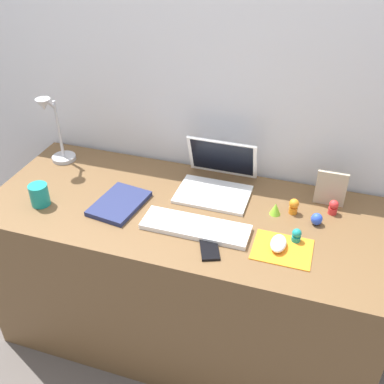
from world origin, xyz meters
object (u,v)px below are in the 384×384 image
cell_phone (209,248)px  toy_figurine_teal (296,235)px  notebook_pad (119,203)px  toy_figurine_orange (294,206)px  laptop (217,178)px  picture_frame (331,188)px  toy_figurine_lime (275,209)px  toy_figurine_red (333,207)px  mouse (278,243)px  toy_figurine_blue (317,219)px  keyboard (196,227)px  coffee_mug (39,195)px  desk_lamp (55,132)px

cell_phone → toy_figurine_teal: size_ratio=2.29×
notebook_pad → toy_figurine_orange: bearing=21.5°
laptop → cell_phone: bearing=-78.7°
laptop → cell_phone: size_ratio=2.34×
picture_frame → toy_figurine_lime: (-0.19, -0.14, -0.05)m
toy_figurine_red → toy_figurine_teal: bearing=-118.3°
mouse → toy_figurine_blue: toy_figurine_blue is taller
toy_figurine_orange → toy_figurine_teal: toy_figurine_orange is taller
toy_figurine_teal → toy_figurine_red: (0.12, 0.22, 0.00)m
notebook_pad → toy_figurine_red: bearing=22.1°
keyboard → toy_figurine_blue: size_ratio=8.51×
toy_figurine_teal → toy_figurine_blue: size_ratio=1.16×
toy_figurine_orange → mouse: bearing=-95.9°
mouse → laptop: bearing=135.5°
toy_figurine_orange → toy_figurine_blue: 0.10m
cell_phone → toy_figurine_blue: (0.35, 0.26, 0.02)m
toy_figurine_blue → toy_figurine_red: toy_figurine_red is taller
coffee_mug → toy_figurine_teal: size_ratio=1.63×
cell_phone → toy_figurine_orange: 0.40m
toy_figurine_lime → toy_figurine_red: size_ratio=0.81×
picture_frame → coffee_mug: 1.17m
laptop → cell_phone: 0.40m
toy_figurine_lime → toy_figurine_red: 0.23m
notebook_pad → toy_figurine_lime: size_ratio=4.86×
cell_phone → notebook_pad: size_ratio=0.53×
toy_figurine_red → picture_frame: bearing=109.0°
keyboard → toy_figurine_blue: (0.43, 0.17, 0.01)m
toy_figurine_red → laptop: bearing=176.0°
cell_phone → desk_lamp: bearing=134.1°
notebook_pad → toy_figurine_lime: (0.61, 0.14, 0.01)m
keyboard → mouse: size_ratio=4.27×
cell_phone → toy_figurine_lime: size_ratio=2.59×
laptop → mouse: 0.44m
toy_figurine_blue → toy_figurine_red: (0.06, 0.09, 0.01)m
laptop → picture_frame: bearing=3.4°
keyboard → coffee_mug: (-0.65, -0.04, 0.04)m
mouse → cell_phone: bearing=-160.7°
desk_lamp → notebook_pad: desk_lamp is taller
notebook_pad → toy_figurine_blue: (0.77, 0.12, 0.01)m
notebook_pad → toy_figurine_lime: toy_figurine_lime is taller
cell_phone → keyboard: bearing=109.2°
laptop → coffee_mug: (-0.65, -0.33, -0.01)m
toy_figurine_orange → toy_figurine_teal: (0.03, -0.17, -0.01)m
laptop → toy_figurine_orange: laptop is taller
laptop → notebook_pad: (-0.34, -0.24, -0.04)m
picture_frame → toy_figurine_orange: 0.17m
toy_figurine_lime → toy_figurine_red: bearing=18.9°
keyboard → cell_phone: bearing=-48.9°
toy_figurine_lime → toy_figurine_blue: 0.16m
notebook_pad → picture_frame: size_ratio=1.60×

